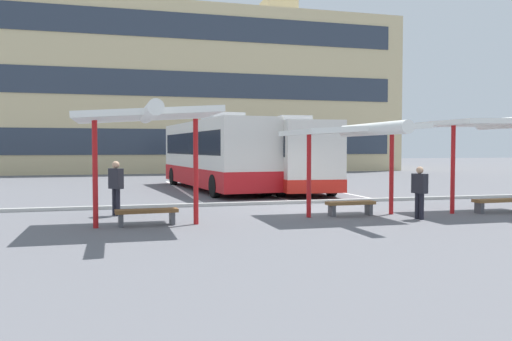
% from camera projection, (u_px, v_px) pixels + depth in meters
% --- Properties ---
extents(ground_plane, '(160.00, 160.00, 0.00)m').
position_uv_depth(ground_plane, '(316.00, 208.00, 18.39)').
color(ground_plane, slate).
extents(terminal_building, '(38.41, 15.79, 17.18)m').
position_uv_depth(terminal_building, '(186.00, 96.00, 51.22)').
color(terminal_building, '#D1BC8C').
rests_on(terminal_building, ground).
extents(coach_bus_0, '(3.80, 11.75, 3.79)m').
position_uv_depth(coach_bus_0, '(214.00, 155.00, 26.57)').
color(coach_bus_0, silver).
rests_on(coach_bus_0, ground).
extents(coach_bus_1, '(3.39, 11.48, 3.65)m').
position_uv_depth(coach_bus_1, '(284.00, 156.00, 26.79)').
color(coach_bus_1, silver).
rests_on(coach_bus_1, ground).
extents(lane_stripe_0, '(0.16, 14.00, 0.01)m').
position_uv_depth(lane_stripe_0, '(180.00, 189.00, 26.74)').
color(lane_stripe_0, white).
rests_on(lane_stripe_0, ground).
extents(lane_stripe_1, '(0.16, 14.00, 0.01)m').
position_uv_depth(lane_stripe_1, '(248.00, 188.00, 27.69)').
color(lane_stripe_1, white).
rests_on(lane_stripe_1, ground).
extents(lane_stripe_2, '(0.16, 14.00, 0.01)m').
position_uv_depth(lane_stripe_2, '(312.00, 187.00, 28.64)').
color(lane_stripe_2, white).
rests_on(lane_stripe_2, ground).
extents(waiting_shelter_0, '(3.68, 4.96, 3.20)m').
position_uv_depth(waiting_shelter_0, '(147.00, 117.00, 13.83)').
color(waiting_shelter_0, red).
rests_on(waiting_shelter_0, ground).
extents(bench_0, '(1.72, 0.52, 0.45)m').
position_uv_depth(bench_0, '(147.00, 213.00, 14.32)').
color(bench_0, brown).
rests_on(bench_0, ground).
extents(waiting_shelter_1, '(3.83, 4.76, 2.88)m').
position_uv_depth(waiting_shelter_1, '(355.00, 132.00, 16.03)').
color(waiting_shelter_1, red).
rests_on(waiting_shelter_1, ground).
extents(bench_1, '(1.58, 0.44, 0.45)m').
position_uv_depth(bench_1, '(350.00, 205.00, 16.42)').
color(bench_1, brown).
rests_on(bench_1, ground).
extents(waiting_shelter_2, '(4.33, 4.92, 3.11)m').
position_uv_depth(waiting_shelter_2, '(503.00, 125.00, 17.00)').
color(waiting_shelter_2, red).
rests_on(waiting_shelter_2, ground).
extents(bench_2, '(1.87, 0.46, 0.45)m').
position_uv_depth(bench_2, '(499.00, 202.00, 17.21)').
color(bench_2, brown).
rests_on(bench_2, ground).
extents(platform_kerb, '(44.00, 0.24, 0.12)m').
position_uv_depth(platform_kerb, '(300.00, 202.00, 20.00)').
color(platform_kerb, '#ADADA8').
rests_on(platform_kerb, ground).
extents(waiting_passenger_0, '(0.47, 0.53, 1.72)m').
position_uv_depth(waiting_passenger_0, '(116.00, 184.00, 16.35)').
color(waiting_passenger_0, black).
rests_on(waiting_passenger_0, ground).
extents(waiting_passenger_1, '(0.35, 0.50, 1.58)m').
position_uv_depth(waiting_passenger_1, '(420.00, 189.00, 15.53)').
color(waiting_passenger_1, black).
rests_on(waiting_passenger_1, ground).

